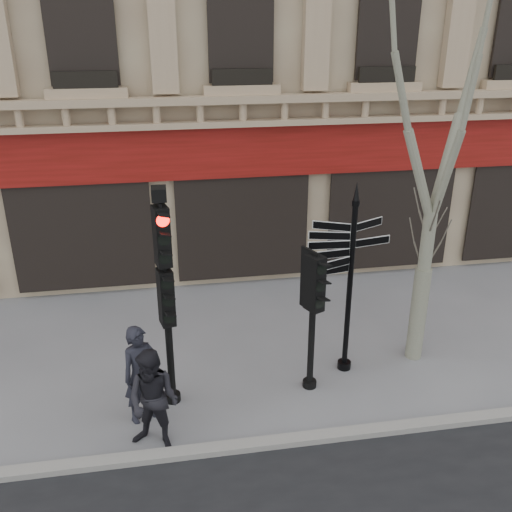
% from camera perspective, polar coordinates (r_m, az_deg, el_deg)
% --- Properties ---
extents(ground, '(80.00, 80.00, 0.00)m').
position_cam_1_polar(ground, '(11.24, 2.48, -13.47)').
color(ground, slate).
rests_on(ground, ground).
extents(kerb, '(80.00, 0.25, 0.12)m').
position_cam_1_polar(kerb, '(10.14, 4.20, -17.84)').
color(kerb, gray).
rests_on(kerb, ground).
extents(fingerpost, '(1.67, 1.67, 3.94)m').
position_cam_1_polar(fingerpost, '(10.79, 9.62, 0.72)').
color(fingerpost, black).
rests_on(fingerpost, ground).
extents(traffic_signal_main, '(0.52, 0.42, 4.14)m').
position_cam_1_polar(traffic_signal_main, '(9.80, -9.14, -1.79)').
color(traffic_signal_main, black).
rests_on(traffic_signal_main, ground).
extents(traffic_signal_secondary, '(0.56, 0.50, 2.79)m').
position_cam_1_polar(traffic_signal_secondary, '(10.42, 5.75, -4.14)').
color(traffic_signal_secondary, black).
rests_on(traffic_signal_secondary, ground).
extents(plane_tree, '(2.97, 2.97, 7.88)m').
position_cam_1_polar(plane_tree, '(10.86, 18.58, 15.83)').
color(plane_tree, gray).
rests_on(plane_tree, ground).
extents(pedestrian_a, '(0.80, 0.71, 1.84)m').
position_cam_1_polar(pedestrian_a, '(10.30, -11.44, -11.51)').
color(pedestrian_a, black).
rests_on(pedestrian_a, ground).
extents(pedestrian_b, '(1.10, 1.01, 1.83)m').
position_cam_1_polar(pedestrian_b, '(9.66, -10.21, -14.07)').
color(pedestrian_b, black).
rests_on(pedestrian_b, ground).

